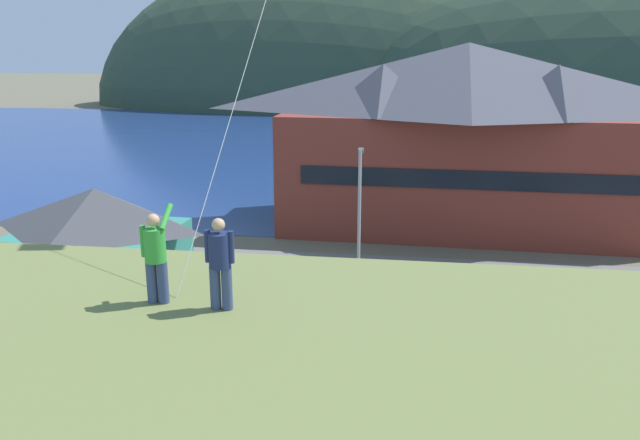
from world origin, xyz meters
The scene contains 16 objects.
ground_plane centered at (0.00, 0.00, 0.00)m, with size 600.00×600.00×0.00m, color #66604C.
parking_lot_pad centered at (0.00, 5.00, 0.05)m, with size 40.00×20.00×0.10m, color slate.
bay_water centered at (0.00, 60.00, 0.01)m, with size 360.00×84.00×0.03m, color navy.
far_hill_west_ridge centered at (-11.72, 118.91, 0.00)m, with size 108.03×51.71×64.48m, color #334733.
far_hill_east_peak centered at (47.66, 118.42, 0.00)m, with size 139.73×51.29×65.87m, color #42513D.
harbor_lodge centered at (7.41, 22.00, 6.33)m, with size 24.63×11.37×11.90m.
storage_shed_near_lot centered at (-10.27, 7.12, 2.77)m, with size 7.91×6.53×5.33m.
wharf_dock centered at (0.71, 33.04, 0.35)m, with size 3.20×10.30×0.70m.
moored_boat_wharfside centered at (-2.70, 32.70, 0.72)m, with size 2.87×6.93×2.16m.
moored_boat_outer_mooring centered at (3.97, 32.16, 0.72)m, with size 1.91×5.91×2.16m.
parked_car_lone_by_shed centered at (-0.22, 6.27, 1.06)m, with size 4.32×2.30×1.82m.
parked_car_corner_spot centered at (11.84, 7.17, 1.06)m, with size 4.23×2.12×1.82m.
parked_car_back_row_left centered at (6.63, -0.44, 1.06)m, with size 4.34×2.34×1.82m.
parking_light_pole centered at (1.62, 10.56, 4.01)m, with size 0.24×0.78×6.74m.
person_kite_flyer centered at (-0.75, -8.47, 7.70)m, with size 0.51×0.66×1.86m.
person_companion centered at (0.53, -8.61, 7.69)m, with size 0.55×0.40×1.74m.
Camera 1 is at (3.83, -18.99, 11.37)m, focal length 35.05 mm.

